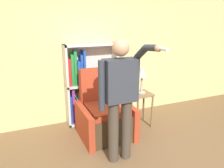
% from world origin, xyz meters
% --- Properties ---
extents(wall_back, '(8.00, 0.06, 2.80)m').
position_xyz_m(wall_back, '(0.00, 2.03, 1.40)').
color(wall_back, '#DBCC84').
rests_on(wall_back, ground_plane).
extents(bookcase, '(1.03, 0.28, 1.57)m').
position_xyz_m(bookcase, '(-0.32, 1.87, 0.76)').
color(bookcase, silver).
rests_on(bookcase, ground_plane).
extents(armchair, '(0.88, 0.87, 1.17)m').
position_xyz_m(armchair, '(-0.18, 1.22, 0.37)').
color(armchair, '#4C3823').
rests_on(armchair, ground_plane).
extents(person_standing, '(0.60, 0.78, 1.77)m').
position_xyz_m(person_standing, '(-0.23, 0.44, 1.02)').
color(person_standing, '#473D33').
rests_on(person_standing, ground_plane).
extents(side_table, '(0.37, 0.37, 0.67)m').
position_xyz_m(side_table, '(0.60, 1.28, 0.52)').
color(side_table, '#846647').
rests_on(side_table, ground_plane).
extents(table_lamp, '(0.22, 0.22, 0.53)m').
position_xyz_m(table_lamp, '(0.60, 1.28, 1.06)').
color(table_lamp, '#B7B2A8').
rests_on(table_lamp, side_table).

